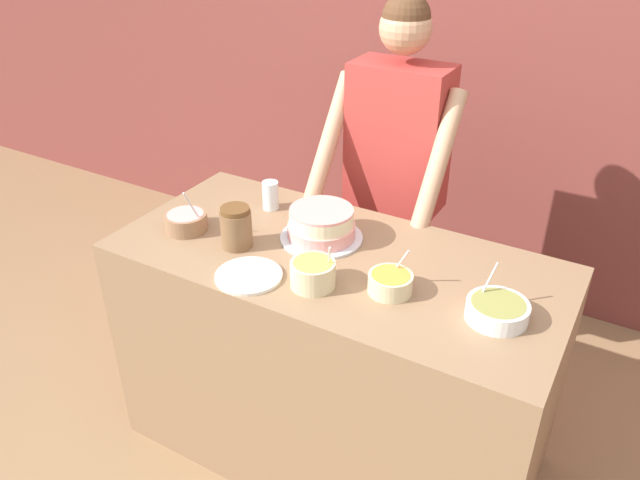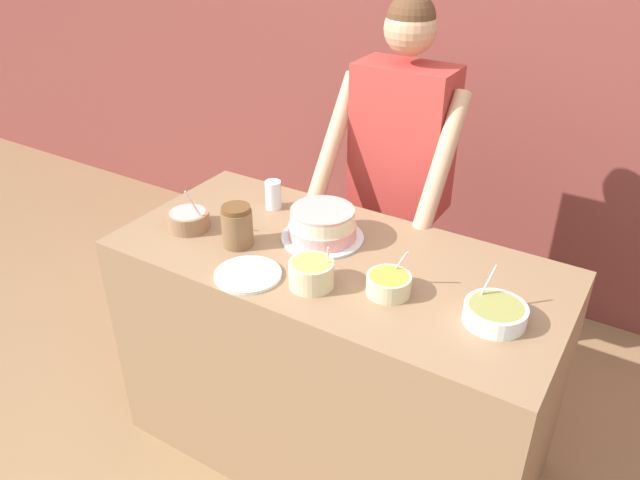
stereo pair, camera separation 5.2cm
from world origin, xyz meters
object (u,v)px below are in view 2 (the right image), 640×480
drinking_glass (273,195)px  ceramic_plate (248,275)px  cake (322,225)px  person_baker (400,162)px  frosting_bowl_pink (188,219)px  frosting_bowl_olive (495,313)px  stoneware_jar (237,226)px  frosting_bowl_orange (389,283)px  frosting_bowl_yellow (311,273)px

drinking_glass → ceramic_plate: (0.22, -0.46, -0.05)m
cake → ceramic_plate: size_ratio=1.35×
person_baker → frosting_bowl_pink: person_baker is taller
cake → frosting_bowl_olive: bearing=-12.4°
drinking_glass → stoneware_jar: 0.32m
person_baker → cake: (-0.03, -0.59, -0.04)m
frosting_bowl_orange → frosting_bowl_olive: 0.34m
frosting_bowl_olive → frosting_bowl_yellow: bearing=-167.7°
drinking_glass → frosting_bowl_pink: bearing=-120.0°
person_baker → frosting_bowl_yellow: (0.10, -0.87, -0.05)m
frosting_bowl_olive → stoneware_jar: (-0.94, -0.04, 0.04)m
frosting_bowl_orange → drinking_glass: size_ratio=1.25×
frosting_bowl_yellow → ceramic_plate: (-0.21, -0.07, -0.04)m
frosting_bowl_pink → frosting_bowl_olive: 1.18m
ceramic_plate → cake: bearing=76.5°
frosting_bowl_orange → stoneware_jar: stoneware_jar is taller
frosting_bowl_orange → frosting_bowl_olive: size_ratio=0.76×
cake → stoneware_jar: stoneware_jar is taller
frosting_bowl_pink → frosting_bowl_yellow: frosting_bowl_pink is taller
cake → frosting_bowl_pink: frosting_bowl_pink is taller
person_baker → frosting_bowl_olive: person_baker is taller
person_baker → frosting_bowl_yellow: bearing=-83.6°
cake → frosting_bowl_olive: (0.70, -0.15, -0.02)m
frosting_bowl_pink → stoneware_jar: size_ratio=1.21×
frosting_bowl_yellow → stoneware_jar: size_ratio=1.04×
frosting_bowl_olive → stoneware_jar: 0.95m
frosting_bowl_yellow → drinking_glass: frosting_bowl_yellow is taller
person_baker → frosting_bowl_olive: size_ratio=9.13×
drinking_glass → stoneware_jar: size_ratio=0.75×
frosting_bowl_yellow → frosting_bowl_orange: 0.25m
person_baker → frosting_bowl_orange: bearing=-66.9°
frosting_bowl_pink → frosting_bowl_orange: 0.84m
frosting_bowl_orange → ceramic_plate: (-0.45, -0.16, -0.03)m
frosting_bowl_olive → ceramic_plate: frosting_bowl_olive is taller
cake → stoneware_jar: (-0.24, -0.20, 0.02)m
person_baker → frosting_bowl_yellow: size_ratio=10.73×
frosting_bowl_pink → ceramic_plate: bearing=-20.7°
person_baker → frosting_bowl_orange: (0.33, -0.78, -0.06)m
person_baker → stoneware_jar: (-0.27, -0.79, -0.02)m
stoneware_jar → frosting_bowl_olive: bearing=2.6°
frosting_bowl_pink → frosting_bowl_yellow: (0.61, -0.08, 0.01)m
frosting_bowl_olive → stoneware_jar: bearing=-177.4°
drinking_glass → ceramic_plate: 0.51m
ceramic_plate → frosting_bowl_olive: bearing=13.7°
person_baker → stoneware_jar: size_ratio=11.17×
cake → frosting_bowl_orange: 0.41m
cake → frosting_bowl_pink: (-0.48, -0.20, -0.02)m
cake → frosting_bowl_orange: size_ratio=2.12×
ceramic_plate → person_baker: bearing=83.1°
frosting_bowl_orange → stoneware_jar: 0.61m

